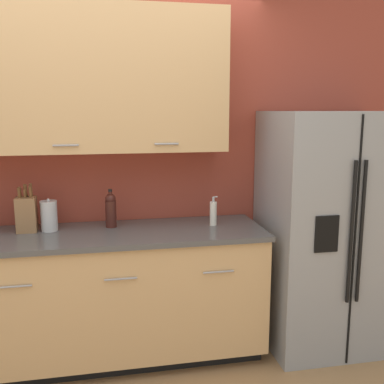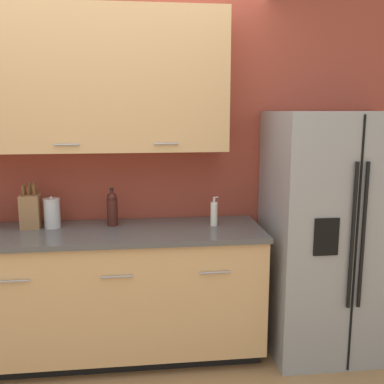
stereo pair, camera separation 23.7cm
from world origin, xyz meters
name	(u,v)px [view 1 (the left image)]	position (x,y,z in m)	size (l,w,h in m)	color
wall_back	(83,142)	(-0.05, 1.03, 1.51)	(10.00, 0.39, 2.60)	#993D2D
counter_unit	(74,298)	(-0.15, 0.75, 0.47)	(2.60, 0.64, 0.92)	black
refrigerator	(327,231)	(1.67, 0.70, 0.86)	(0.89, 0.74, 1.72)	gray
knife_block	(27,214)	(-0.43, 0.86, 1.04)	(0.13, 0.12, 0.33)	olive
wine_bottle	(111,209)	(0.12, 0.87, 1.05)	(0.08, 0.08, 0.27)	#3D1914
soap_dispenser	(213,213)	(0.83, 0.78, 1.01)	(0.05, 0.05, 0.21)	silver
steel_canister	(49,216)	(-0.29, 0.86, 1.02)	(0.11, 0.11, 0.22)	#B7B7BA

